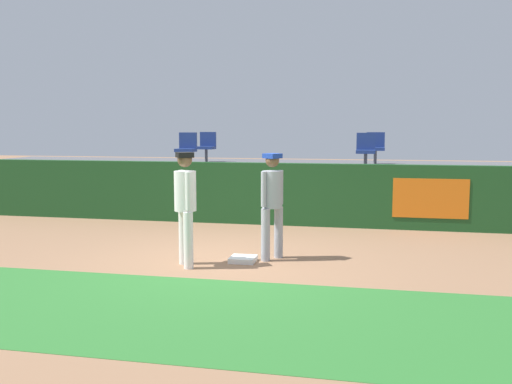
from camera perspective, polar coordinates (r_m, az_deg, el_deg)
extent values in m
plane|color=#936B4C|center=(8.87, -3.33, -7.20)|extent=(60.00, 60.00, 0.00)
cube|color=#2D722D|center=(6.67, -8.87, -11.89)|extent=(18.00, 2.80, 0.01)
cube|color=white|center=(8.90, -1.34, -6.88)|extent=(0.40, 0.40, 0.08)
cylinder|color=white|center=(8.75, -7.41, -4.55)|extent=(0.15, 0.15, 0.86)
cylinder|color=white|center=(8.46, -6.92, -4.94)|extent=(0.15, 0.15, 0.86)
cylinder|color=white|center=(8.49, -7.24, 0.10)|extent=(0.46, 0.46, 0.60)
sphere|color=brown|center=(8.45, -7.29, 3.29)|extent=(0.22, 0.22, 0.22)
cube|color=black|center=(8.45, -7.30, 3.78)|extent=(0.33, 0.33, 0.08)
cylinder|color=white|center=(8.68, -7.55, 0.37)|extent=(0.09, 0.09, 0.57)
cylinder|color=white|center=(8.30, -6.92, 0.09)|extent=(0.09, 0.09, 0.57)
ellipsoid|color=brown|center=(8.74, -6.91, -1.19)|extent=(0.21, 0.23, 0.28)
cylinder|color=#9EA3AD|center=(9.10, 2.31, -4.14)|extent=(0.14, 0.14, 0.84)
cylinder|color=#9EA3AD|center=(8.88, 0.98, -4.40)|extent=(0.14, 0.14, 0.84)
cylinder|color=#9EA3AD|center=(8.88, 1.67, 0.27)|extent=(0.45, 0.45, 0.59)
sphere|color=brown|center=(8.84, 1.68, 3.24)|extent=(0.22, 0.22, 0.22)
cube|color=#193899|center=(8.84, 1.68, 3.71)|extent=(0.32, 0.32, 0.08)
cylinder|color=#9EA3AD|center=(9.02, 2.52, 0.48)|extent=(0.09, 0.09, 0.55)
cylinder|color=#9EA3AD|center=(8.74, 0.79, 0.29)|extent=(0.09, 0.09, 0.55)
cube|color=#19471E|center=(12.22, 1.09, -0.17)|extent=(18.00, 0.24, 1.35)
cube|color=orange|center=(11.93, 17.38, -0.63)|extent=(1.50, 0.02, 0.81)
cube|color=#59595E|center=(14.74, 2.96, 0.59)|extent=(18.00, 4.80, 1.16)
cylinder|color=#4C4C51|center=(15.11, 12.07, 3.56)|extent=(0.08, 0.08, 0.40)
cube|color=navy|center=(15.10, 12.09, 4.32)|extent=(0.48, 0.44, 0.08)
cube|color=navy|center=(15.28, 12.11, 5.24)|extent=(0.48, 0.06, 0.40)
cylinder|color=#4C4C51|center=(14.08, -7.18, 3.44)|extent=(0.08, 0.08, 0.40)
cube|color=navy|center=(14.07, -7.19, 4.26)|extent=(0.46, 0.44, 0.08)
cube|color=navy|center=(14.24, -6.95, 5.25)|extent=(0.46, 0.06, 0.40)
cylinder|color=#4C4C51|center=(13.31, 11.11, 3.19)|extent=(0.08, 0.08, 0.40)
cube|color=navy|center=(13.30, 11.13, 4.05)|extent=(0.44, 0.44, 0.08)
cube|color=navy|center=(13.48, 11.17, 5.11)|extent=(0.44, 0.06, 0.40)
cylinder|color=#4C4C51|center=(15.79, -5.10, 3.80)|extent=(0.08, 0.08, 0.40)
cube|color=navy|center=(15.78, -5.11, 4.53)|extent=(0.47, 0.44, 0.08)
cube|color=navy|center=(15.96, -4.92, 5.41)|extent=(0.47, 0.06, 0.40)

